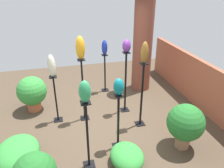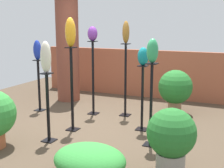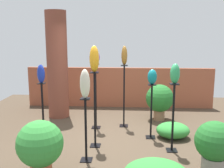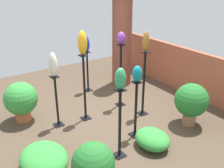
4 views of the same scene
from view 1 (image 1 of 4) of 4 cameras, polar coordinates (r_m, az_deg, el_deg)
name	(u,v)px [view 1 (image 1 of 4)]	position (r m, az deg, el deg)	size (l,w,h in m)	color
ground_plane	(103,125)	(5.07, -2.45, -10.62)	(8.00, 8.00, 0.00)	#4C3D2D
brick_wall_back	(207,89)	(5.77, 23.48, -1.15)	(5.60, 0.12, 1.20)	#9E5138
brick_pillar	(143,43)	(6.27, 8.02, 10.58)	(0.54, 0.54, 2.79)	brown
pedestal_cobalt	(105,75)	(6.32, -1.86, 2.43)	(0.20, 0.20, 1.11)	black
pedestal_ivory	(56,101)	(5.11, -14.40, -4.37)	(0.20, 0.20, 1.12)	black
pedestal_violet	(125,85)	(5.25, 3.52, -0.26)	(0.20, 0.20, 1.52)	black
pedestal_bronze	(142,98)	(4.77, 7.73, -3.60)	(0.20, 0.20, 1.48)	black
pedestal_jade	(88,139)	(3.78, -6.38, -13.97)	(0.20, 0.20, 1.30)	black
pedestal_teal	(118,124)	(4.19, 1.62, -10.44)	(0.20, 0.20, 1.16)	black
pedestal_amber	(83,93)	(4.97, -7.53, -2.31)	(0.20, 0.20, 1.48)	black
art_vase_cobalt	(105,47)	(6.05, -1.97, 9.52)	(0.17, 0.16, 0.42)	#192D9E
art_vase_ivory	(52,66)	(4.75, -15.52, 4.62)	(0.17, 0.16, 0.49)	beige
art_vase_violet	(127,46)	(4.91, 3.82, 9.90)	(0.20, 0.19, 0.29)	#6B2D8C
art_vase_bronze	(145,53)	(4.37, 8.52, 8.13)	(0.14, 0.15, 0.44)	brown
art_vase_jade	(85,92)	(3.29, -7.13, -2.01)	(0.17, 0.19, 0.36)	#2D9356
art_vase_teal	(119,87)	(3.78, 1.77, -0.73)	(0.19, 0.19, 0.31)	#0F727A
art_vase_amber	(80,48)	(4.58, -8.28, 9.31)	(0.18, 0.19, 0.50)	orange
potted_plant_mid_left	(185,123)	(4.39, 18.64, -9.74)	(0.71, 0.71, 0.93)	#936B4C
potted_plant_mid_right	(32,92)	(5.70, -20.16, -1.92)	(0.72, 0.72, 0.90)	#B25B38
foliage_bed_east	(17,153)	(4.45, -23.46, -16.10)	(0.95, 0.77, 0.38)	#338C38
foliage_bed_west	(127,156)	(4.09, 3.92, -18.34)	(0.71, 0.60, 0.33)	#338C38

